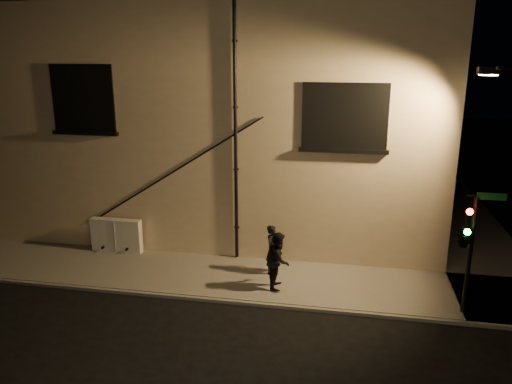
% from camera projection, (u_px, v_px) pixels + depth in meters
% --- Properties ---
extents(ground, '(90.00, 90.00, 0.00)m').
position_uv_depth(ground, '(277.00, 307.00, 13.95)').
color(ground, black).
extents(sidewalk, '(21.00, 16.00, 0.12)m').
position_uv_depth(sidewalk, '(328.00, 249.00, 17.87)').
color(sidewalk, slate).
rests_on(sidewalk, ground).
extents(building, '(16.20, 12.23, 8.80)m').
position_uv_depth(building, '(240.00, 111.00, 21.81)').
color(building, beige).
rests_on(building, ground).
extents(utility_cabinet, '(1.80, 0.30, 1.18)m').
position_uv_depth(utility_cabinet, '(117.00, 235.00, 17.39)').
color(utility_cabinet, white).
rests_on(utility_cabinet, sidewalk).
extents(pedestrian_a, '(0.56, 0.68, 1.58)m').
position_uv_depth(pedestrian_a, '(273.00, 249.00, 15.61)').
color(pedestrian_a, black).
rests_on(pedestrian_a, sidewalk).
extents(pedestrian_b, '(0.66, 0.84, 1.71)m').
position_uv_depth(pedestrian_b, '(279.00, 260.00, 14.65)').
color(pedestrian_b, black).
rests_on(pedestrian_b, sidewalk).
extents(traffic_signal, '(1.30, 1.97, 3.34)m').
position_uv_depth(traffic_signal, '(465.00, 234.00, 12.77)').
color(traffic_signal, black).
rests_on(traffic_signal, sidewalk).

